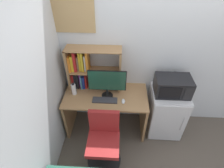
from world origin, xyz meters
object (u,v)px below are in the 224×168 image
at_px(keyboard, 105,100).
at_px(desk_chair, 104,143).
at_px(monitor, 107,82).
at_px(microwave, 173,86).
at_px(hutch_bookshelf, 86,68).
at_px(mini_fridge, 165,112).
at_px(computer_mouse, 123,101).
at_px(water_bottle, 74,89).
at_px(wall_corkboard, 70,15).

distance_m(keyboard, desk_chair, 0.61).
relative_size(monitor, microwave, 1.09).
xyz_separation_m(hutch_bookshelf, monitor, (0.35, -0.23, -0.08)).
relative_size(hutch_bookshelf, desk_chair, 0.91).
bearing_deg(mini_fridge, microwave, 89.63).
bearing_deg(computer_mouse, keyboard, 177.21).
bearing_deg(hutch_bookshelf, keyboard, -47.02).
bearing_deg(desk_chair, microwave, 32.94).
distance_m(monitor, computer_mouse, 0.38).
distance_m(keyboard, microwave, 1.03).
relative_size(water_bottle, microwave, 0.40).
bearing_deg(desk_chair, computer_mouse, 60.56).
height_order(keyboard, mini_fridge, mini_fridge).
height_order(hutch_bookshelf, computer_mouse, hutch_bookshelf).
xyz_separation_m(mini_fridge, desk_chair, (-0.98, -0.63, -0.02)).
bearing_deg(mini_fridge, keyboard, -170.93).
xyz_separation_m(keyboard, wall_corkboard, (-0.47, 0.44, 1.10)).
bearing_deg(microwave, mini_fridge, -90.37).
distance_m(water_bottle, desk_chair, 0.92).
bearing_deg(hutch_bookshelf, mini_fridge, -7.83).
height_order(computer_mouse, desk_chair, desk_chair).
distance_m(monitor, water_bottle, 0.55).
distance_m(keyboard, wall_corkboard, 1.28).
distance_m(water_bottle, mini_fridge, 1.56).
bearing_deg(water_bottle, monitor, -1.81).
bearing_deg(computer_mouse, water_bottle, 169.39).
xyz_separation_m(hutch_bookshelf, computer_mouse, (0.59, -0.35, -0.34)).
height_order(microwave, desk_chair, microwave).
xyz_separation_m(keyboard, microwave, (1.00, 0.16, 0.19)).
xyz_separation_m(monitor, keyboard, (-0.03, -0.11, -0.26)).
xyz_separation_m(desk_chair, wall_corkboard, (-0.48, 0.92, 1.49)).
height_order(keyboard, desk_chair, desk_chair).
xyz_separation_m(computer_mouse, microwave, (0.72, 0.18, 0.19)).
relative_size(hutch_bookshelf, monitor, 1.45).
distance_m(monitor, microwave, 0.97).
distance_m(water_bottle, microwave, 1.49).
bearing_deg(water_bottle, microwave, 1.23).
bearing_deg(microwave, monitor, -177.14).
xyz_separation_m(computer_mouse, desk_chair, (-0.26, -0.46, -0.39)).
bearing_deg(keyboard, computer_mouse, -2.79).
bearing_deg(mini_fridge, monitor, -177.32).
bearing_deg(computer_mouse, hutch_bookshelf, 149.21).
bearing_deg(monitor, hutch_bookshelf, 146.81).
relative_size(microwave, wall_corkboard, 0.80).
xyz_separation_m(monitor, wall_corkboard, (-0.50, 0.33, 0.84)).
relative_size(desk_chair, wall_corkboard, 1.38).
height_order(mini_fridge, desk_chair, desk_chair).
relative_size(mini_fridge, wall_corkboard, 1.30).
height_order(water_bottle, wall_corkboard, wall_corkboard).
height_order(hutch_bookshelf, monitor, hutch_bookshelf).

